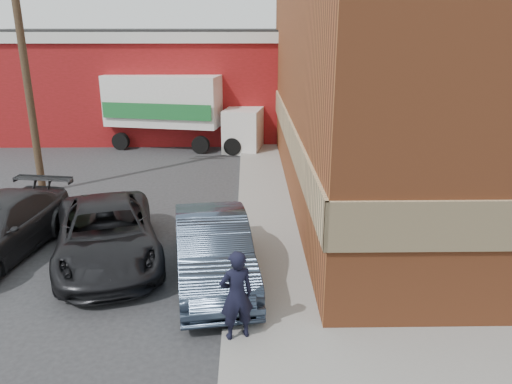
% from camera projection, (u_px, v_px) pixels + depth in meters
% --- Properties ---
extents(ground, '(90.00, 90.00, 0.00)m').
position_uv_depth(ground, '(247.00, 334.00, 9.90)').
color(ground, '#28282B').
rests_on(ground, ground).
extents(brick_building, '(14.25, 18.25, 9.36)m').
position_uv_depth(brick_building, '(494.00, 60.00, 17.07)').
color(brick_building, brown).
rests_on(brick_building, ground).
extents(sidewalk_west, '(1.80, 18.00, 0.12)m').
position_uv_depth(sidewalk_west, '(263.00, 189.00, 18.42)').
color(sidewalk_west, gray).
rests_on(sidewalk_west, ground).
extents(warehouse, '(16.30, 8.30, 5.60)m').
position_uv_depth(warehouse, '(139.00, 81.00, 27.85)').
color(warehouse, maroon).
rests_on(warehouse, ground).
extents(utility_pole, '(2.00, 0.26, 9.00)m').
position_uv_depth(utility_pole, '(24.00, 59.00, 16.79)').
color(utility_pole, '#463623').
rests_on(utility_pole, ground).
extents(man, '(0.77, 0.63, 1.81)m').
position_uv_depth(man, '(236.00, 295.00, 9.33)').
color(man, black).
rests_on(man, sidewalk_south).
extents(sedan, '(2.37, 5.02, 1.59)m').
position_uv_depth(sedan, '(213.00, 250.00, 11.75)').
color(sedan, '#2E3A4D').
rests_on(sedan, ground).
extents(suv_a, '(3.89, 5.86, 1.49)m').
position_uv_depth(suv_a, '(107.00, 234.00, 12.77)').
color(suv_a, black).
rests_on(suv_a, ground).
extents(box_truck, '(7.47, 3.54, 3.55)m').
position_uv_depth(box_truck, '(178.00, 107.00, 24.22)').
color(box_truck, white).
rests_on(box_truck, ground).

